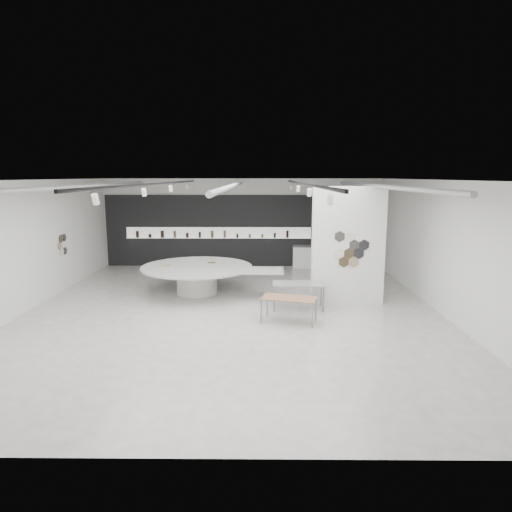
{
  "coord_description": "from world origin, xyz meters",
  "views": [
    {
      "loc": [
        0.82,
        -12.79,
        3.92
      ],
      "look_at": [
        0.68,
        1.2,
        1.45
      ],
      "focal_mm": 32.0,
      "sensor_mm": 36.0,
      "label": 1
    }
  ],
  "objects_px": {
    "display_island": "(199,276)",
    "sample_table_wood": "(289,299)",
    "partition_column": "(348,246)",
    "sample_table_stone": "(298,285)",
    "kitchen_counter": "(312,257)"
  },
  "relations": [
    {
      "from": "sample_table_wood",
      "to": "partition_column",
      "type": "bearing_deg",
      "value": 44.71
    },
    {
      "from": "display_island",
      "to": "sample_table_stone",
      "type": "height_order",
      "value": "display_island"
    },
    {
      "from": "sample_table_wood",
      "to": "kitchen_counter",
      "type": "bearing_deg",
      "value": 78.95
    },
    {
      "from": "sample_table_stone",
      "to": "kitchen_counter",
      "type": "distance_m",
      "value": 6.28
    },
    {
      "from": "partition_column",
      "to": "kitchen_counter",
      "type": "xyz_separation_m",
      "value": [
        -0.45,
        5.55,
        -1.32
      ]
    },
    {
      "from": "display_island",
      "to": "sample_table_wood",
      "type": "distance_m",
      "value": 4.12
    },
    {
      "from": "partition_column",
      "to": "sample_table_wood",
      "type": "bearing_deg",
      "value": -135.29
    },
    {
      "from": "sample_table_stone",
      "to": "kitchen_counter",
      "type": "xyz_separation_m",
      "value": [
        1.1,
        6.18,
        -0.24
      ]
    },
    {
      "from": "sample_table_wood",
      "to": "kitchen_counter",
      "type": "height_order",
      "value": "kitchen_counter"
    },
    {
      "from": "display_island",
      "to": "sample_table_wood",
      "type": "bearing_deg",
      "value": -44.95
    },
    {
      "from": "display_island",
      "to": "kitchen_counter",
      "type": "relative_size",
      "value": 2.78
    },
    {
      "from": "kitchen_counter",
      "to": "sample_table_wood",
      "type": "bearing_deg",
      "value": -95.44
    },
    {
      "from": "sample_table_wood",
      "to": "kitchen_counter",
      "type": "relative_size",
      "value": 0.92
    },
    {
      "from": "display_island",
      "to": "sample_table_wood",
      "type": "height_order",
      "value": "display_island"
    },
    {
      "from": "partition_column",
      "to": "display_island",
      "type": "xyz_separation_m",
      "value": [
        -4.73,
        1.11,
        -1.18
      ]
    }
  ]
}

